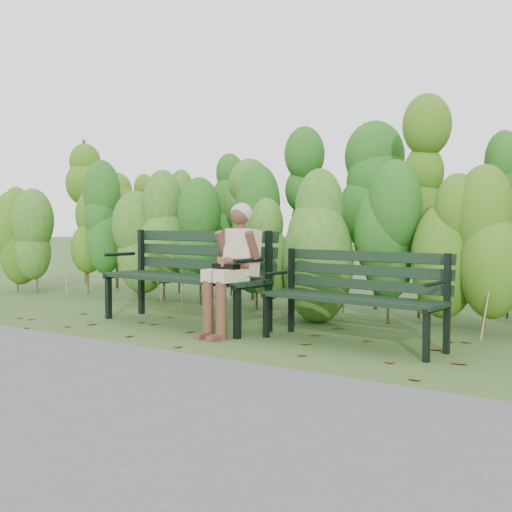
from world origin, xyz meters
The scene contains 7 objects.
ground centered at (0.00, 0.00, 0.00)m, with size 80.00×80.00×0.00m, color #2F4D22.
footpath centered at (0.00, -2.20, 0.01)m, with size 60.00×2.50×0.01m, color #474749.
hedge_band centered at (0.00, 1.86, 1.26)m, with size 11.04×1.67×2.42m.
leaf_litter centered at (0.04, -0.11, 0.00)m, with size 5.54×2.16×0.01m.
bench_left centered at (-0.81, 0.30, 0.59)m, with size 2.07×0.85×1.01m.
bench_right centered at (1.12, 0.26, 0.49)m, with size 1.71×0.73×0.83m.
seated_woman centered at (-0.05, 0.03, 0.74)m, with size 0.48×0.70×1.28m.
Camera 1 is at (3.27, -4.68, 1.06)m, focal length 42.00 mm.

